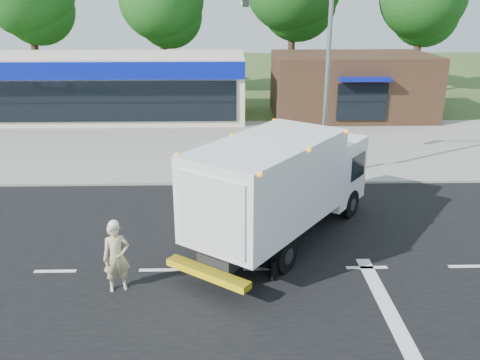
% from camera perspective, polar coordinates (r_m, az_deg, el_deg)
% --- Properties ---
extents(ground, '(120.00, 120.00, 0.00)m').
position_cam_1_polar(ground, '(14.93, 2.69, -9.98)').
color(ground, '#385123').
rests_on(ground, ground).
extents(road_asphalt, '(60.00, 14.00, 0.02)m').
position_cam_1_polar(road_asphalt, '(14.92, 2.69, -9.96)').
color(road_asphalt, black).
rests_on(road_asphalt, ground).
extents(sidewalk, '(60.00, 2.40, 0.12)m').
position_cam_1_polar(sidewalk, '(22.38, 1.28, 0.67)').
color(sidewalk, gray).
rests_on(sidewalk, ground).
extents(parking_apron, '(60.00, 9.00, 0.02)m').
position_cam_1_polar(parking_apron, '(27.93, 0.75, 4.49)').
color(parking_apron, gray).
rests_on(parking_apron, ground).
extents(lane_markings, '(55.20, 7.00, 0.01)m').
position_cam_1_polar(lane_markings, '(13.93, 8.76, -12.52)').
color(lane_markings, silver).
rests_on(lane_markings, road_asphalt).
extents(ems_box_truck, '(6.70, 7.86, 3.53)m').
position_cam_1_polar(ems_box_truck, '(15.79, 4.77, -0.15)').
color(ems_box_truck, black).
rests_on(ems_box_truck, ground).
extents(emergency_worker, '(0.81, 0.66, 2.04)m').
position_cam_1_polar(emergency_worker, '(13.89, -13.71, -8.32)').
color(emergency_worker, '#C7BA84').
rests_on(emergency_worker, ground).
extents(retail_strip_mall, '(18.00, 6.20, 4.00)m').
position_cam_1_polar(retail_strip_mall, '(34.23, -15.09, 10.12)').
color(retail_strip_mall, beige).
rests_on(retail_strip_mall, ground).
extents(brown_storefront, '(10.00, 6.70, 4.00)m').
position_cam_1_polar(brown_storefront, '(34.28, 12.36, 10.33)').
color(brown_storefront, '#382316').
rests_on(brown_storefront, ground).
extents(traffic_signal_pole, '(3.51, 0.25, 8.00)m').
position_cam_1_polar(traffic_signal_pole, '(20.93, 8.07, 12.83)').
color(traffic_signal_pole, gray).
rests_on(traffic_signal_pole, ground).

